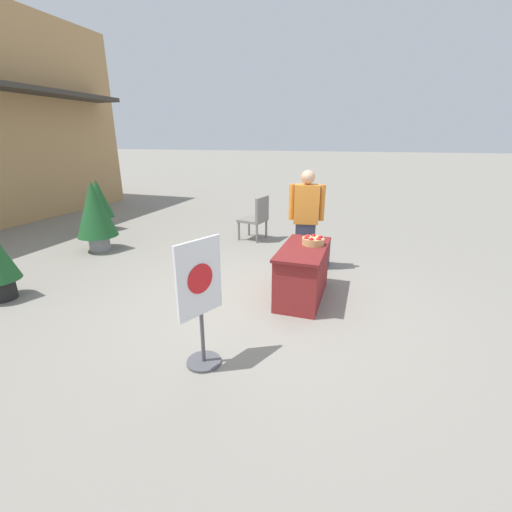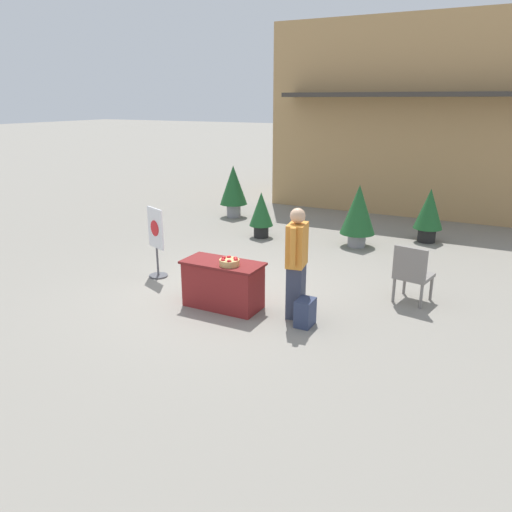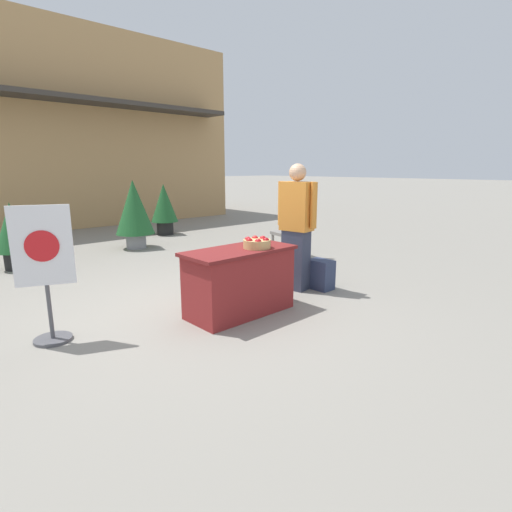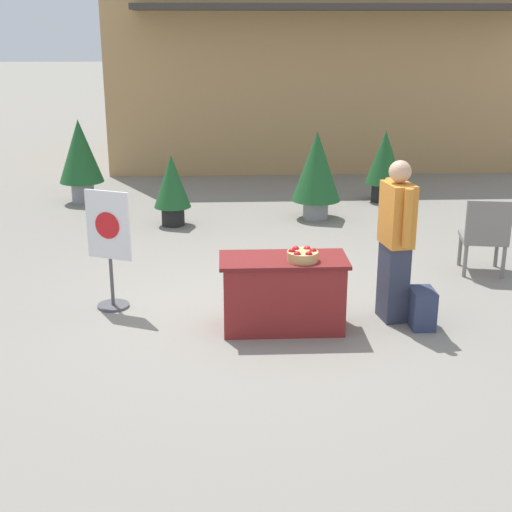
# 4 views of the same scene
# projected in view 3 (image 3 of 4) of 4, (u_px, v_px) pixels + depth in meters

# --- Properties ---
(ground_plane) EXTENTS (120.00, 120.00, 0.00)m
(ground_plane) POSITION_uv_depth(u_px,v_px,m) (196.00, 307.00, 4.93)
(ground_plane) COLOR gray
(storefront_building) EXTENTS (9.28, 5.54, 5.49)m
(storefront_building) POSITION_uv_depth(u_px,v_px,m) (65.00, 134.00, 12.69)
(storefront_building) COLOR tan
(storefront_building) RESTS_ON ground_plane
(display_table) EXTENTS (1.32, 0.62, 0.77)m
(display_table) POSITION_uv_depth(u_px,v_px,m) (240.00, 281.00, 4.66)
(display_table) COLOR maroon
(display_table) RESTS_ON ground_plane
(apple_basket) EXTENTS (0.32, 0.32, 0.13)m
(apple_basket) POSITION_uv_depth(u_px,v_px,m) (257.00, 243.00, 4.62)
(apple_basket) COLOR tan
(apple_basket) RESTS_ON display_table
(person_visitor) EXTENTS (0.32, 0.60, 1.74)m
(person_visitor) POSITION_uv_depth(u_px,v_px,m) (297.00, 227.00, 5.50)
(person_visitor) COLOR #33384C
(person_visitor) RESTS_ON ground_plane
(backpack) EXTENTS (0.24, 0.34, 0.42)m
(backpack) POSITION_uv_depth(u_px,v_px,m) (321.00, 274.00, 5.64)
(backpack) COLOR #2D3856
(backpack) RESTS_ON ground_plane
(poster_board) EXTENTS (0.51, 0.36, 1.35)m
(poster_board) POSITION_uv_depth(u_px,v_px,m) (45.00, 270.00, 3.83)
(poster_board) COLOR #4C4C51
(poster_board) RESTS_ON ground_plane
(patio_chair) EXTENTS (0.64, 0.64, 1.00)m
(patio_chair) POSITION_uv_depth(u_px,v_px,m) (293.00, 229.00, 7.55)
(patio_chair) COLOR gray
(patio_chair) RESTS_ON ground_plane
(potted_plant_near_left) EXTENTS (0.59, 0.59, 1.13)m
(potted_plant_near_left) POSITION_uv_depth(u_px,v_px,m) (13.00, 232.00, 6.64)
(potted_plant_near_left) COLOR black
(potted_plant_near_left) RESTS_ON ground_plane
(potted_plant_far_left) EXTENTS (0.67, 0.67, 1.29)m
(potted_plant_far_left) POSITION_uv_depth(u_px,v_px,m) (164.00, 206.00, 10.14)
(potted_plant_far_left) COLOR black
(potted_plant_far_left) RESTS_ON ground_plane
(potted_plant_far_right) EXTENTS (0.80, 0.80, 1.44)m
(potted_plant_far_right) POSITION_uv_depth(u_px,v_px,m) (134.00, 209.00, 8.38)
(potted_plant_far_right) COLOR gray
(potted_plant_far_right) RESTS_ON ground_plane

